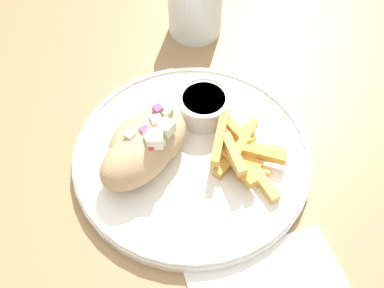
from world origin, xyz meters
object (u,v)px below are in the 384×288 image
object	(u,v)px
water_glass	(195,8)
pita_sandwich_far	(149,141)
fries_pile	(241,152)
plate	(192,155)
sauce_ramekin	(205,105)
pita_sandwich_near	(138,157)

from	to	relation	value
water_glass	pita_sandwich_far	bearing A→B (deg)	-115.50
water_glass	fries_pile	bearing A→B (deg)	-90.55
plate	fries_pile	world-z (taller)	fries_pile
pita_sandwich_far	fries_pile	world-z (taller)	pita_sandwich_far
sauce_ramekin	water_glass	xyz separation A→B (m)	(0.03, 0.19, 0.01)
plate	pita_sandwich_far	world-z (taller)	pita_sandwich_far
pita_sandwich_far	sauce_ramekin	bearing A→B (deg)	-2.71
pita_sandwich_near	pita_sandwich_far	bearing A→B (deg)	18.76
pita_sandwich_near	sauce_ramekin	size ratio (longest dim) A/B	1.68
plate	pita_sandwich_near	bearing A→B (deg)	-170.96
fries_pile	pita_sandwich_near	bearing A→B (deg)	176.20
plate	sauce_ramekin	xyz separation A→B (m)	(0.03, 0.06, 0.03)
plate	pita_sandwich_near	world-z (taller)	pita_sandwich_near
pita_sandwich_near	fries_pile	size ratio (longest dim) A/B	0.81
pita_sandwich_near	sauce_ramekin	distance (m)	0.12
plate	pita_sandwich_near	xyz separation A→B (m)	(-0.07, -0.01, 0.03)
fries_pile	plate	bearing A→B (deg)	161.58
pita_sandwich_near	water_glass	bearing A→B (deg)	29.41
fries_pile	sauce_ramekin	distance (m)	0.08
water_glass	sauce_ramekin	bearing A→B (deg)	-99.18
sauce_ramekin	water_glass	size ratio (longest dim) A/B	0.78
sauce_ramekin	water_glass	distance (m)	0.19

